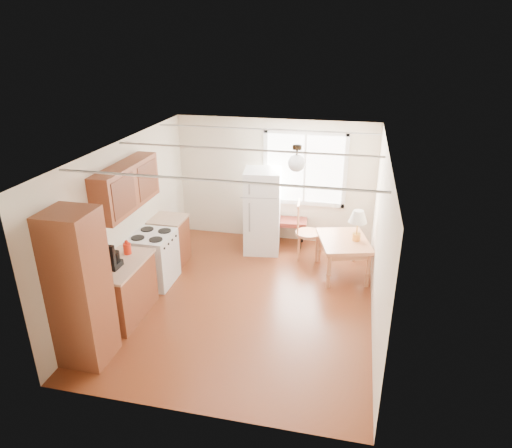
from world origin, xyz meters
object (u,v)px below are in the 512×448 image
(dining_table, at_px, (344,245))
(chair, at_px, (303,226))
(bench, at_px, (278,222))
(refrigerator, at_px, (262,211))

(dining_table, relative_size, chair, 1.13)
(bench, distance_m, dining_table, 1.69)
(refrigerator, height_order, dining_table, refrigerator)
(bench, relative_size, dining_table, 0.94)
(refrigerator, relative_size, bench, 1.39)
(refrigerator, distance_m, dining_table, 1.75)
(bench, distance_m, chair, 0.77)
(refrigerator, relative_size, dining_table, 1.31)
(refrigerator, xyz_separation_m, chair, (0.82, -0.14, -0.18))
(refrigerator, height_order, chair, refrigerator)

